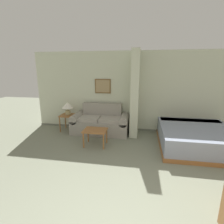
{
  "coord_description": "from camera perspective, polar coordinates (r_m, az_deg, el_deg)",
  "views": [
    {
      "loc": [
        -0.02,
        -1.33,
        2.06
      ],
      "look_at": [
        -0.71,
        2.63,
        1.05
      ],
      "focal_mm": 28.0,
      "sensor_mm": 36.0,
      "label": 1
    }
  ],
  "objects": [
    {
      "name": "wall_back",
      "position": [
        5.82,
        9.97,
        6.34
      ],
      "size": [
        7.39,
        0.16,
        2.6
      ],
      "color": "beige",
      "rests_on": "ground_plane"
    },
    {
      "name": "wall_partition_pillar",
      "position": [
        5.4,
        7.51,
        5.88
      ],
      "size": [
        0.24,
        0.75,
        2.6
      ],
      "color": "beige",
      "rests_on": "ground_plane"
    },
    {
      "name": "couch",
      "position": [
        5.71,
        -3.78,
        -3.48
      ],
      "size": [
        1.83,
        0.84,
        0.93
      ],
      "color": "gray",
      "rests_on": "ground_plane"
    },
    {
      "name": "coffee_table",
      "position": [
        4.77,
        -5.48,
        -6.46
      ],
      "size": [
        0.62,
        0.48,
        0.45
      ],
      "color": "#996033",
      "rests_on": "ground_plane"
    },
    {
      "name": "side_table",
      "position": [
        6.04,
        -14.07,
        -1.62
      ],
      "size": [
        0.49,
        0.49,
        0.55
      ],
      "color": "#996033",
      "rests_on": "ground_plane"
    },
    {
      "name": "table_lamp",
      "position": [
        5.95,
        -14.28,
        1.88
      ],
      "size": [
        0.37,
        0.37,
        0.42
      ],
      "color": "tan",
      "rests_on": "side_table"
    },
    {
      "name": "bed",
      "position": [
        5.22,
        25.67,
        -7.41
      ],
      "size": [
        1.88,
        2.0,
        0.53
      ],
      "color": "#996033",
      "rests_on": "ground_plane"
    }
  ]
}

